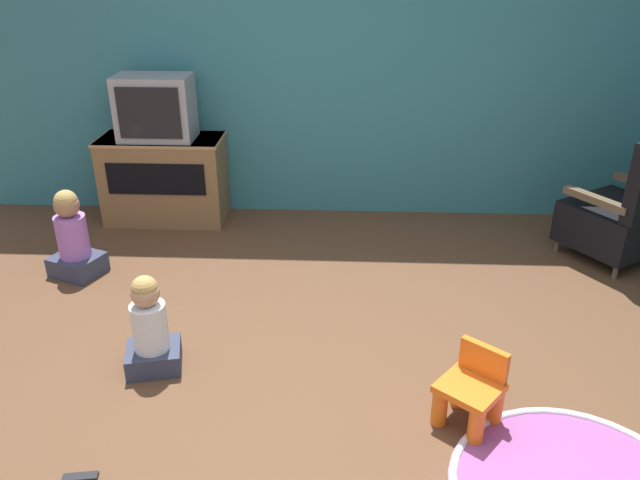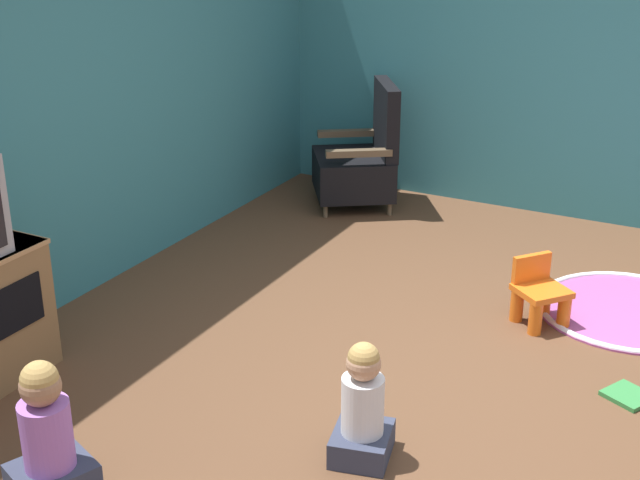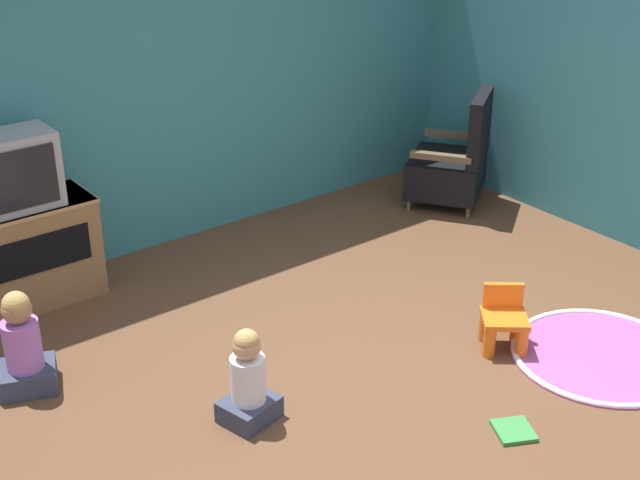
% 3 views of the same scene
% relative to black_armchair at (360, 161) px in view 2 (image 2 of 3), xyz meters
% --- Properties ---
extents(ground_plane, '(30.00, 30.00, 0.00)m').
position_rel_black_armchair_xyz_m(ground_plane, '(-2.11, -1.67, -0.35)').
color(ground_plane, brown).
extents(wall_back, '(5.71, 0.12, 2.54)m').
position_rel_black_armchair_xyz_m(wall_back, '(-2.25, 0.86, 0.92)').
color(wall_back, teal).
rests_on(wall_back, ground_plane).
extents(wall_right, '(0.12, 5.59, 2.54)m').
position_rel_black_armchair_xyz_m(wall_right, '(0.54, -1.88, 0.92)').
color(wall_right, teal).
rests_on(wall_right, ground_plane).
extents(black_armchair, '(0.86, 0.84, 0.96)m').
position_rel_black_armchair_xyz_m(black_armchair, '(0.00, 0.00, 0.00)').
color(black_armchair, brown).
rests_on(black_armchair, ground_plane).
extents(yellow_kid_chair, '(0.37, 0.37, 0.39)m').
position_rel_black_armchair_xyz_m(yellow_kid_chair, '(-1.37, -1.79, -0.18)').
color(yellow_kid_chair, orange).
rests_on(yellow_kid_chair, ground_plane).
extents(play_mat, '(1.09, 1.09, 0.04)m').
position_rel_black_armchair_xyz_m(play_mat, '(-0.98, -2.24, -0.34)').
color(play_mat, '#A54C8C').
rests_on(play_mat, ground_plane).
extents(child_watching_left, '(0.34, 0.31, 0.56)m').
position_rel_black_armchair_xyz_m(child_watching_left, '(-3.02, -1.44, -0.11)').
color(child_watching_left, '#33384C').
rests_on(child_watching_left, ground_plane).
extents(child_watching_center, '(0.40, 0.38, 0.62)m').
position_rel_black_armchair_xyz_m(child_watching_center, '(-3.85, -0.42, -0.08)').
color(child_watching_center, '#33384C').
rests_on(child_watching_center, ground_plane).
extents(book, '(0.27, 0.28, 0.02)m').
position_rel_black_armchair_xyz_m(book, '(-1.97, -2.41, -0.34)').
color(book, '#337F3D').
rests_on(book, ground_plane).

